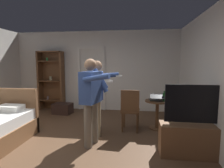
{
  "coord_description": "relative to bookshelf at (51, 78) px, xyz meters",
  "views": [
    {
      "loc": [
        1.4,
        -3.08,
        1.62
      ],
      "look_at": [
        0.91,
        0.53,
        1.18
      ],
      "focal_mm": 29.5,
      "sensor_mm": 36.0,
      "label": 1
    }
  ],
  "objects": [
    {
      "name": "side_table",
      "position": [
        3.38,
        -1.44,
        -0.59
      ],
      "size": [
        0.59,
        0.59,
        0.7
      ],
      "color": "brown",
      "rests_on": "ground_plane"
    },
    {
      "name": "suitcase_dark",
      "position": [
        0.58,
        -0.5,
        -0.9
      ],
      "size": [
        0.61,
        0.46,
        0.33
      ],
      "primitive_type": "cube",
      "rotation": [
        0.0,
        0.0,
        -0.12
      ],
      "color": "black",
      "rests_on": "ground_plane"
    },
    {
      "name": "wall_back",
      "position": [
        1.48,
        0.23,
        0.26
      ],
      "size": [
        5.7,
        0.12,
        2.63
      ],
      "primitive_type": "cube",
      "color": "silver",
      "rests_on": "ground_plane"
    },
    {
      "name": "bookshelf",
      "position": [
        0.0,
        0.0,
        0.0
      ],
      "size": [
        0.85,
        0.32,
        1.98
      ],
      "color": "brown",
      "rests_on": "ground_plane"
    },
    {
      "name": "wooden_chair",
      "position": [
        2.74,
        -1.69,
        -0.52
      ],
      "size": [
        0.44,
        0.44,
        0.99
      ],
      "color": "brown",
      "rests_on": "ground_plane"
    },
    {
      "name": "laptop",
      "position": [
        3.35,
        -1.48,
        -0.31
      ],
      "size": [
        0.33,
        0.33,
        0.17
      ],
      "color": "black",
      "rests_on": "side_table"
    },
    {
      "name": "bottle_on_table",
      "position": [
        3.52,
        -1.52,
        -0.26
      ],
      "size": [
        0.06,
        0.06,
        0.25
      ],
      "color": "#1B5922",
      "rests_on": "side_table"
    },
    {
      "name": "person_striped_shirt",
      "position": [
        2.03,
        -1.96,
        -0.1
      ],
      "size": [
        0.73,
        0.62,
        1.65
      ],
      "color": "tan",
      "rests_on": "ground_plane"
    },
    {
      "name": "doorway_frame",
      "position": [
        1.36,
        0.15,
        0.16
      ],
      "size": [
        0.93,
        0.08,
        2.13
      ],
      "color": "white",
      "rests_on": "ground_plane"
    },
    {
      "name": "ground_plane",
      "position": [
        1.48,
        -2.8,
        -1.06
      ],
      "size": [
        6.53,
        6.53,
        0.0
      ],
      "primitive_type": "plane",
      "color": "brown"
    },
    {
      "name": "person_blue_shirt",
      "position": [
        2.02,
        -2.51,
        -0.08
      ],
      "size": [
        0.66,
        0.73,
        1.68
      ],
      "color": "gray",
      "rests_on": "ground_plane"
    },
    {
      "name": "tv_flatscreen",
      "position": [
        3.92,
        -2.69,
        -0.7
      ],
      "size": [
        1.24,
        0.4,
        1.25
      ],
      "color": "brown",
      "rests_on": "ground_plane"
    }
  ]
}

